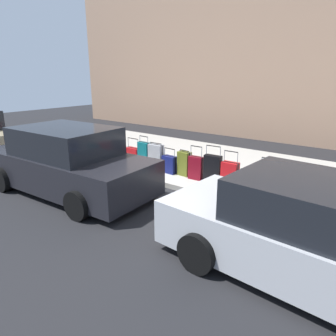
% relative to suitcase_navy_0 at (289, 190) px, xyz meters
% --- Properties ---
extents(ground_plane, '(40.00, 40.00, 0.00)m').
position_rel_suitcase_navy_0_xyz_m(ground_plane, '(3.16, 0.76, -0.40)').
color(ground_plane, black).
extents(sidewalk_curb, '(18.00, 5.00, 0.14)m').
position_rel_suitcase_navy_0_xyz_m(sidewalk_curb, '(3.16, -1.74, -0.33)').
color(sidewalk_curb, '#ADA89E').
rests_on(sidewalk_curb, ground_plane).
extents(suitcase_navy_0, '(0.45, 0.28, 0.80)m').
position_rel_suitcase_navy_0_xyz_m(suitcase_navy_0, '(0.00, 0.00, 0.00)').
color(suitcase_navy_0, navy).
rests_on(suitcase_navy_0, sidewalk_curb).
extents(suitcase_silver_1, '(0.47, 0.23, 0.92)m').
position_rel_suitcase_navy_0_xyz_m(suitcase_silver_1, '(0.52, -0.05, 0.09)').
color(suitcase_silver_1, '#9EA0A8').
rests_on(suitcase_silver_1, sidewalk_curb).
extents(suitcase_teal_2, '(0.43, 0.26, 0.56)m').
position_rel_suitcase_navy_0_xyz_m(suitcase_teal_2, '(1.02, 0.00, -0.01)').
color(suitcase_teal_2, '#0F606B').
rests_on(suitcase_teal_2, sidewalk_curb).
extents(suitcase_red_3, '(0.43, 0.25, 0.94)m').
position_rel_suitcase_navy_0_xyz_m(suitcase_red_3, '(1.51, -0.03, 0.06)').
color(suitcase_red_3, red).
rests_on(suitcase_red_3, sidewalk_curb).
extents(suitcase_black_4, '(0.47, 0.22, 1.01)m').
position_rel_suitcase_navy_0_xyz_m(suitcase_black_4, '(2.01, -0.03, 0.11)').
color(suitcase_black_4, black).
rests_on(suitcase_black_4, sidewalk_curb).
extents(suitcase_maroon_5, '(0.40, 0.20, 0.94)m').
position_rel_suitcase_navy_0_xyz_m(suitcase_maroon_5, '(2.51, 0.02, 0.06)').
color(suitcase_maroon_5, maroon).
rests_on(suitcase_maroon_5, sidewalk_curb).
extents(suitcase_olive_6, '(0.39, 0.25, 0.74)m').
position_rel_suitcase_navy_0_xyz_m(suitcase_olive_6, '(2.95, -0.07, 0.08)').
color(suitcase_olive_6, '#59601E').
rests_on(suitcase_olive_6, sidewalk_curb).
extents(suitcase_navy_7, '(0.44, 0.25, 0.74)m').
position_rel_suitcase_navy_0_xyz_m(suitcase_navy_7, '(3.42, 0.01, -0.01)').
color(suitcase_navy_7, navy).
rests_on(suitcase_navy_7, sidewalk_curb).
extents(suitcase_silver_8, '(0.47, 0.22, 0.84)m').
position_rel_suitcase_navy_0_xyz_m(suitcase_silver_8, '(3.93, 0.01, 0.13)').
color(suitcase_silver_8, '#9EA0A8').
rests_on(suitcase_silver_8, sidewalk_curb).
extents(suitcase_teal_9, '(0.41, 0.21, 0.98)m').
position_rel_suitcase_navy_0_xyz_m(suitcase_teal_9, '(4.42, -0.01, 0.12)').
color(suitcase_teal_9, '#0F606B').
rests_on(suitcase_teal_9, sidewalk_curb).
extents(suitcase_red_10, '(0.51, 0.22, 0.84)m').
position_rel_suitcase_navy_0_xyz_m(suitcase_red_10, '(4.94, -0.06, -0.00)').
color(suitcase_red_10, red).
rests_on(suitcase_red_10, sidewalk_curb).
extents(fire_hydrant, '(0.39, 0.21, 0.81)m').
position_rel_suitcase_navy_0_xyz_m(fire_hydrant, '(5.91, -0.03, 0.16)').
color(fire_hydrant, '#99999E').
rests_on(fire_hydrant, sidewalk_curb).
extents(bollard_post, '(0.12, 0.12, 0.69)m').
position_rel_suitcase_navy_0_xyz_m(bollard_post, '(6.43, 0.12, 0.08)').
color(bollard_post, brown).
rests_on(bollard_post, sidewalk_curb).
extents(parked_car_silver_0, '(4.87, 2.27, 1.53)m').
position_rel_suitcase_navy_0_xyz_m(parked_car_silver_0, '(-1.20, 2.50, 0.32)').
color(parked_car_silver_0, '#B2B5BA').
rests_on(parked_car_silver_0, ground_plane).
extents(parked_car_charcoal_1, '(4.78, 2.33, 1.67)m').
position_rel_suitcase_navy_0_xyz_m(parked_car_charcoal_1, '(4.75, 2.50, 0.38)').
color(parked_car_charcoal_1, black).
rests_on(parked_car_charcoal_1, ground_plane).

